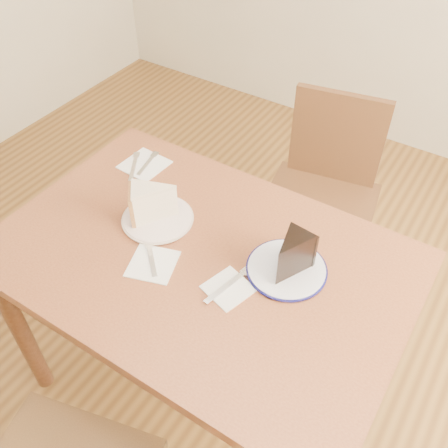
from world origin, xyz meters
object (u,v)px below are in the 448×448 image
table (201,277)px  carrot_cake (156,203)px  plate_navy (287,269)px  plate_cream (158,219)px  chocolate_cake (289,258)px  chair_far (322,195)px

table → carrot_cake: size_ratio=9.04×
plate_navy → plate_cream: bearing=-175.4°
chocolate_cake → chair_far: bearing=-70.1°
plate_navy → chocolate_cake: chocolate_cake is taller
table → chocolate_cake: (0.25, 0.07, 0.17)m
table → chocolate_cake: size_ratio=10.01×
table → plate_navy: (0.24, 0.08, 0.10)m
chair_far → carrot_cake: size_ratio=6.62×
carrot_cake → chocolate_cake: bearing=53.1°
table → plate_cream: 0.23m
chair_far → plate_navy: 0.71m
plate_cream → chocolate_cake: bearing=3.0°
plate_navy → carrot_cake: carrot_cake is taller
table → chocolate_cake: chocolate_cake is taller
plate_cream → plate_navy: size_ratio=0.97×
plate_navy → table: bearing=-160.5°
plate_cream → carrot_cake: 0.06m
carrot_cake → chocolate_cake: 0.45m
table → plate_cream: size_ratio=5.62×
carrot_cake → table: bearing=35.4°
table → plate_navy: 0.27m
chair_far → plate_cream: chair_far is taller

